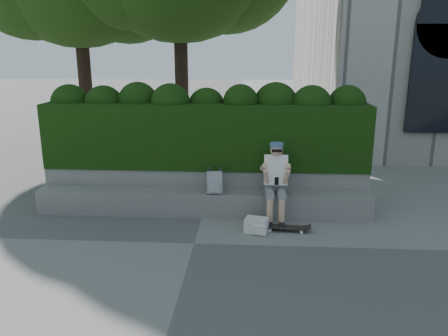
# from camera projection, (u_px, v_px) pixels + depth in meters

# --- Properties ---
(ground) EXTENTS (80.00, 80.00, 0.00)m
(ground) POSITION_uv_depth(u_px,v_px,m) (194.00, 244.00, 6.75)
(ground) COLOR slate
(ground) RESTS_ON ground
(bench_ledge) EXTENTS (6.00, 0.45, 0.45)m
(bench_ledge) POSITION_uv_depth(u_px,v_px,m) (203.00, 203.00, 7.90)
(bench_ledge) COLOR gray
(bench_ledge) RESTS_ON ground
(planter_wall) EXTENTS (6.00, 0.50, 0.75)m
(planter_wall) POSITION_uv_depth(u_px,v_px,m) (205.00, 187.00, 8.31)
(planter_wall) COLOR gray
(planter_wall) RESTS_ON ground
(hedge) EXTENTS (6.00, 1.00, 1.20)m
(hedge) POSITION_uv_depth(u_px,v_px,m) (206.00, 134.00, 8.28)
(hedge) COLOR black
(hedge) RESTS_ON planter_wall
(person) EXTENTS (0.40, 0.76, 1.38)m
(person) POSITION_uv_depth(u_px,v_px,m) (276.00, 179.00, 7.51)
(person) COLOR slate
(person) RESTS_ON ground
(skateboard) EXTENTS (0.74, 0.24, 0.08)m
(skateboard) POSITION_uv_depth(u_px,v_px,m) (286.00, 227.00, 7.21)
(skateboard) COLOR black
(skateboard) RESTS_ON ground
(backpack_plaid) EXTENTS (0.28, 0.18, 0.39)m
(backpack_plaid) POSITION_uv_depth(u_px,v_px,m) (214.00, 182.00, 7.68)
(backpack_plaid) COLOR #B5B6BA
(backpack_plaid) RESTS_ON bench_ledge
(backpack_ground) EXTENTS (0.42, 0.34, 0.24)m
(backpack_ground) POSITION_uv_depth(u_px,v_px,m) (256.00, 225.00, 7.15)
(backpack_ground) COLOR silver
(backpack_ground) RESTS_ON ground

